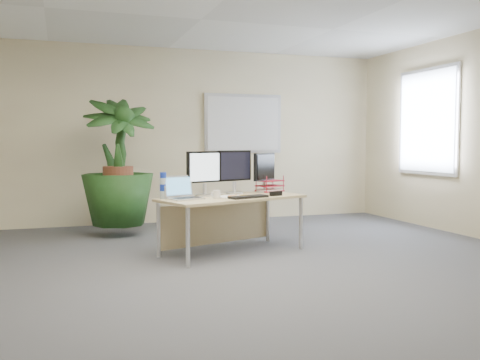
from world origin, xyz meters
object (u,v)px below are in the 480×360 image
object	(u,v)px
floor_plant	(118,180)
monitor_left	(205,170)
monitor_right	(234,169)
desk	(228,207)
laptop	(183,193)

from	to	relation	value
floor_plant	monitor_left	size ratio (longest dim) A/B	2.95
monitor_right	floor_plant	bearing A→B (deg)	134.83
desk	monitor_left	size ratio (longest dim) A/B	3.53
monitor_left	monitor_right	bearing A→B (deg)	17.48
floor_plant	monitor_left	bearing A→B (deg)	-58.65
floor_plant	monitor_left	world-z (taller)	floor_plant
floor_plant	laptop	world-z (taller)	floor_plant
desk	laptop	size ratio (longest dim) A/B	4.19
monitor_right	laptop	xyz separation A→B (m)	(-0.70, -0.36, -0.23)
desk	floor_plant	world-z (taller)	floor_plant
monitor_left	laptop	bearing A→B (deg)	-142.74
monitor_right	monitor_left	bearing A→B (deg)	-162.52
monitor_left	laptop	xyz separation A→B (m)	(-0.31, -0.23, -0.23)
monitor_right	laptop	distance (m)	0.82
desk	monitor_right	distance (m)	0.50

